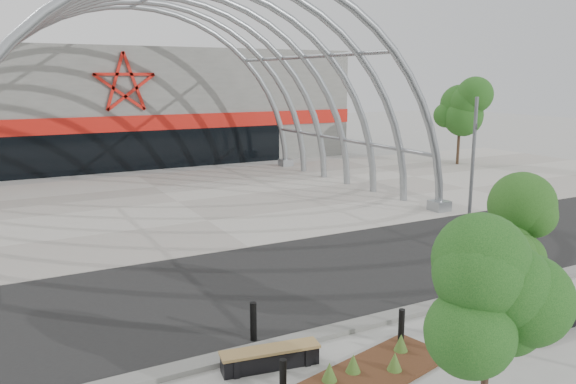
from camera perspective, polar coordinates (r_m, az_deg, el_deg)
ground at (r=14.66m, az=7.59°, el=-12.83°), size 140.00×140.00×0.00m
road at (r=17.40m, az=0.79°, el=-8.68°), size 140.00×7.00×0.02m
forecourt at (r=28.09m, az=-11.14°, el=-1.00°), size 60.00×17.00×0.04m
kerb at (r=14.46m, az=8.19°, el=-12.96°), size 60.00×0.50×0.12m
arena_building at (r=44.97m, az=-18.21°, el=8.42°), size 34.00×15.24×8.00m
vault_canopy at (r=28.09m, az=-11.14°, el=-1.00°), size 20.80×15.80×20.36m
planting_bed at (r=11.96m, az=7.03°, el=-18.20°), size 4.72×2.40×0.48m
signal_pole at (r=25.01m, az=18.29°, el=3.43°), size 0.29×0.74×5.24m
street_tree_0 at (r=9.54m, az=19.95°, el=-9.86°), size 1.62×1.62×3.70m
street_tree_1 at (r=13.05m, az=22.88°, el=-3.92°), size 1.62×1.62×3.83m
bench_0 at (r=12.36m, az=-1.81°, el=-16.52°), size 2.17×0.80×0.45m
bench_1 at (r=15.27m, az=24.48°, el=-11.87°), size 2.26×0.57×0.47m
bollard_0 at (r=13.37m, az=-3.54°, el=-13.03°), size 0.15×0.15×0.95m
bollard_1 at (r=11.16m, az=-0.52°, el=-18.59°), size 0.14×0.14×0.86m
bollard_2 at (r=13.39m, az=11.44°, el=-13.35°), size 0.14×0.14×0.88m
bollard_3 at (r=15.14m, az=18.84°, el=-10.66°), size 0.15×0.15×0.93m
bollard_4 at (r=17.73m, az=24.34°, el=-7.85°), size 0.14×0.14×0.90m
bg_tree_1 at (r=40.83m, az=17.15°, el=8.58°), size 2.70×2.70×5.91m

